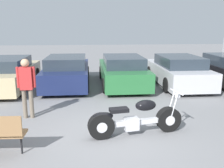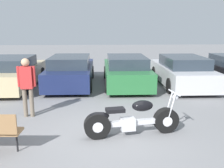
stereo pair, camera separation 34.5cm
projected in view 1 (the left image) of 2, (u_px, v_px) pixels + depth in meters
name	position (u px, v px, depth m)	size (l,w,h in m)	color
ground_plane	(112.00, 135.00, 6.06)	(60.00, 60.00, 0.00)	slate
motorcycle	(135.00, 119.00, 6.01)	(2.35, 0.77, 1.03)	black
parked_car_champagne	(8.00, 74.00, 10.52)	(1.92, 4.52, 1.32)	#C6B284
parked_car_navy	(67.00, 72.00, 11.04)	(1.92, 4.52, 1.32)	#19234C
parked_car_green	(122.00, 71.00, 11.14)	(1.92, 4.52, 1.32)	#286B38
parked_car_silver	(177.00, 71.00, 11.18)	(1.92, 4.52, 1.32)	#BCBCC1
person_standing	(26.00, 83.00, 6.99)	(0.52, 0.23, 1.71)	#726656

